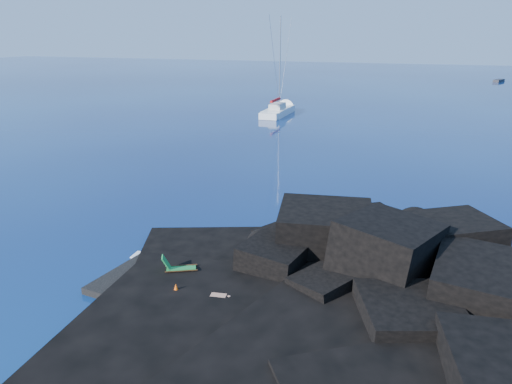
% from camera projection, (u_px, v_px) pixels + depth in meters
% --- Properties ---
extents(ground, '(400.00, 400.00, 0.00)m').
position_uv_depth(ground, '(108.00, 276.00, 25.88)').
color(ground, '#030734').
rests_on(ground, ground).
extents(headland, '(24.00, 24.00, 3.60)m').
position_uv_depth(headland, '(370.00, 293.00, 24.21)').
color(headland, black).
rests_on(headland, ground).
extents(beach, '(9.08, 6.86, 0.70)m').
position_uv_depth(beach, '(190.00, 286.00, 24.82)').
color(beach, black).
rests_on(beach, ground).
extents(surf_foam, '(10.00, 8.00, 0.06)m').
position_uv_depth(surf_foam, '(234.00, 252.00, 28.67)').
color(surf_foam, white).
rests_on(surf_foam, ground).
extents(sailboat, '(3.30, 14.03, 14.63)m').
position_uv_depth(sailboat, '(278.00, 115.00, 77.02)').
color(sailboat, white).
rests_on(sailboat, ground).
extents(deck_chair, '(1.82, 1.44, 1.15)m').
position_uv_depth(deck_chair, '(181.00, 264.00, 25.13)').
color(deck_chair, '#1D823A').
rests_on(deck_chair, beach).
extents(towel, '(2.02, 1.19, 0.05)m').
position_uv_depth(towel, '(219.00, 300.00, 22.83)').
color(towel, white).
rests_on(towel, beach).
extents(sunbather, '(1.86, 0.77, 0.27)m').
position_uv_depth(sunbather, '(218.00, 297.00, 22.79)').
color(sunbather, tan).
rests_on(sunbather, towel).
extents(marker_cone, '(0.46, 0.46, 0.58)m').
position_uv_depth(marker_cone, '(176.00, 289.00, 23.25)').
color(marker_cone, '#FF5D0D').
rests_on(marker_cone, beach).
extents(distant_boat_a, '(3.13, 4.93, 0.63)m').
position_uv_depth(distant_boat_a, '(499.00, 82.00, 128.93)').
color(distant_boat_a, '#26252A').
rests_on(distant_boat_a, ground).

